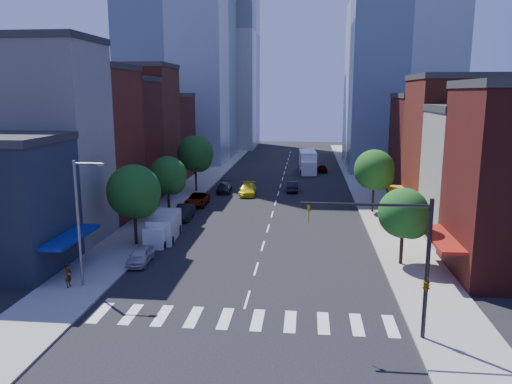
# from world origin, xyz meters

# --- Properties ---
(ground) EXTENTS (220.00, 220.00, 0.00)m
(ground) POSITION_xyz_m (0.00, 0.00, 0.00)
(ground) COLOR black
(ground) RESTS_ON ground
(sidewalk_left) EXTENTS (5.00, 120.00, 0.15)m
(sidewalk_left) POSITION_xyz_m (-12.50, 40.00, 0.07)
(sidewalk_left) COLOR gray
(sidewalk_left) RESTS_ON ground
(sidewalk_right) EXTENTS (5.00, 120.00, 0.15)m
(sidewalk_right) POSITION_xyz_m (12.50, 40.00, 0.07)
(sidewalk_right) COLOR gray
(sidewalk_right) RESTS_ON ground
(crosswalk) EXTENTS (19.00, 3.00, 0.01)m
(crosswalk) POSITION_xyz_m (0.00, -3.00, 0.01)
(crosswalk) COLOR silver
(crosswalk) RESTS_ON ground
(bldg_left_1) EXTENTS (12.00, 8.00, 18.00)m
(bldg_left_1) POSITION_xyz_m (-21.00, 12.00, 9.00)
(bldg_left_1) COLOR beige
(bldg_left_1) RESTS_ON ground
(bldg_left_2) EXTENTS (12.00, 9.00, 16.00)m
(bldg_left_2) POSITION_xyz_m (-21.00, 20.50, 8.00)
(bldg_left_2) COLOR maroon
(bldg_left_2) RESTS_ON ground
(bldg_left_3) EXTENTS (12.00, 8.00, 15.00)m
(bldg_left_3) POSITION_xyz_m (-21.00, 29.00, 7.50)
(bldg_left_3) COLOR #4A1512
(bldg_left_3) RESTS_ON ground
(bldg_left_4) EXTENTS (12.00, 9.00, 17.00)m
(bldg_left_4) POSITION_xyz_m (-21.00, 37.50, 8.50)
(bldg_left_4) COLOR maroon
(bldg_left_4) RESTS_ON ground
(bldg_left_5) EXTENTS (12.00, 10.00, 13.00)m
(bldg_left_5) POSITION_xyz_m (-21.00, 47.00, 6.50)
(bldg_left_5) COLOR #4A1512
(bldg_left_5) RESTS_ON ground
(bldg_right_1) EXTENTS (12.00, 8.00, 12.00)m
(bldg_right_1) POSITION_xyz_m (21.00, 15.00, 6.00)
(bldg_right_1) COLOR beige
(bldg_right_1) RESTS_ON ground
(bldg_right_2) EXTENTS (12.00, 10.00, 15.00)m
(bldg_right_2) POSITION_xyz_m (21.00, 24.00, 7.50)
(bldg_right_2) COLOR maroon
(bldg_right_2) RESTS_ON ground
(bldg_right_3) EXTENTS (12.00, 10.00, 13.00)m
(bldg_right_3) POSITION_xyz_m (21.00, 34.00, 6.50)
(bldg_right_3) COLOR #4A1512
(bldg_right_3) RESTS_ON ground
(tower_far_w) EXTENTS (18.00, 18.00, 56.00)m
(tower_far_w) POSITION_xyz_m (-18.00, 95.00, 28.00)
(tower_far_w) COLOR #9EA5AD
(tower_far_w) RESTS_ON ground
(traffic_signal) EXTENTS (7.24, 2.24, 8.00)m
(traffic_signal) POSITION_xyz_m (9.94, -4.50, 4.16)
(traffic_signal) COLOR black
(traffic_signal) RESTS_ON sidewalk_right
(streetlight) EXTENTS (2.25, 0.25, 9.00)m
(streetlight) POSITION_xyz_m (-11.81, 1.00, 5.28)
(streetlight) COLOR slate
(streetlight) RESTS_ON sidewalk_left
(tree_left_near) EXTENTS (4.80, 4.80, 7.30)m
(tree_left_near) POSITION_xyz_m (-11.35, 10.92, 4.87)
(tree_left_near) COLOR black
(tree_left_near) RESTS_ON sidewalk_left
(tree_left_mid) EXTENTS (4.20, 4.20, 6.65)m
(tree_left_mid) POSITION_xyz_m (-11.35, 21.92, 4.53)
(tree_left_mid) COLOR black
(tree_left_mid) RESTS_ON sidewalk_left
(tree_left_far) EXTENTS (5.00, 5.00, 7.75)m
(tree_left_far) POSITION_xyz_m (-11.35, 35.92, 5.20)
(tree_left_far) COLOR black
(tree_left_far) RESTS_ON sidewalk_left
(tree_right_near) EXTENTS (4.00, 4.00, 6.20)m
(tree_right_near) POSITION_xyz_m (11.65, 7.92, 4.19)
(tree_right_near) COLOR black
(tree_right_near) RESTS_ON sidewalk_right
(tree_right_far) EXTENTS (4.60, 4.60, 7.20)m
(tree_right_far) POSITION_xyz_m (11.65, 25.92, 4.86)
(tree_right_far) COLOR black
(tree_right_far) RESTS_ON sidewalk_right
(parked_car_front) EXTENTS (1.75, 4.03, 1.35)m
(parked_car_front) POSITION_xyz_m (-9.50, 6.32, 0.68)
(parked_car_front) COLOR #B0B0B5
(parked_car_front) RESTS_ON ground
(parked_car_second) EXTENTS (1.69, 4.69, 1.54)m
(parked_car_second) POSITION_xyz_m (-9.50, 20.98, 0.77)
(parked_car_second) COLOR black
(parked_car_second) RESTS_ON ground
(parked_car_third) EXTENTS (2.52, 5.32, 1.47)m
(parked_car_third) POSITION_xyz_m (-9.50, 27.66, 0.73)
(parked_car_third) COLOR #999999
(parked_car_third) RESTS_ON ground
(parked_car_rear) EXTENTS (2.15, 4.78, 1.36)m
(parked_car_rear) POSITION_xyz_m (-7.50, 36.09, 0.68)
(parked_car_rear) COLOR black
(parked_car_rear) RESTS_ON ground
(cargo_van_near) EXTENTS (2.00, 4.58, 1.92)m
(cargo_van_near) POSITION_xyz_m (-9.50, 11.90, 0.95)
(cargo_van_near) COLOR silver
(cargo_van_near) RESTS_ON ground
(cargo_van_far) EXTENTS (2.67, 5.77, 2.39)m
(cargo_van_far) POSITION_xyz_m (-9.49, 13.25, 1.18)
(cargo_van_far) COLOR silver
(cargo_van_far) RESTS_ON ground
(taxi) EXTENTS (2.39, 5.36, 1.53)m
(taxi) POSITION_xyz_m (-4.08, 34.55, 0.76)
(taxi) COLOR yellow
(taxi) RESTS_ON ground
(traffic_car_oncoming) EXTENTS (1.69, 4.45, 1.45)m
(traffic_car_oncoming) POSITION_xyz_m (1.90, 37.79, 0.73)
(traffic_car_oncoming) COLOR black
(traffic_car_oncoming) RESTS_ON ground
(traffic_car_far) EXTENTS (1.75, 3.84, 1.28)m
(traffic_car_far) POSITION_xyz_m (6.58, 55.64, 0.64)
(traffic_car_far) COLOR #999999
(traffic_car_far) RESTS_ON ground
(box_truck) EXTENTS (3.24, 9.27, 3.68)m
(box_truck) POSITION_xyz_m (4.01, 54.89, 1.74)
(box_truck) COLOR silver
(box_truck) RESTS_ON ground
(pedestrian_near) EXTENTS (0.40, 0.61, 1.67)m
(pedestrian_near) POSITION_xyz_m (-12.81, 0.59, 0.98)
(pedestrian_near) COLOR #999999
(pedestrian_near) RESTS_ON sidewalk_left
(pedestrian_far) EXTENTS (0.73, 0.93, 1.88)m
(pedestrian_far) POSITION_xyz_m (-10.50, 11.30, 1.09)
(pedestrian_far) COLOR #999999
(pedestrian_far) RESTS_ON sidewalk_left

